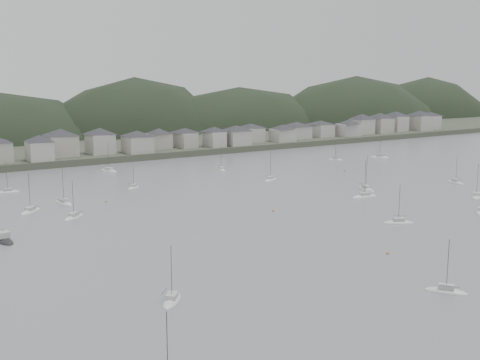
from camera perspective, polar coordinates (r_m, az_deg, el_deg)
ground at (r=137.78m, az=17.53°, el=-7.00°), size 900.00×900.00×0.00m
far_shore_land at (r=393.00m, az=-17.95°, el=4.01°), size 900.00×250.00×3.00m
forested_ridge at (r=371.39m, az=-16.06°, el=1.79°), size 851.55×103.94×102.57m
waterfront_town at (r=308.52m, az=-3.21°, el=4.30°), size 451.48×28.46×12.92m
sailboat_lead at (r=210.92m, az=11.87°, el=-0.88°), size 5.30×9.85×12.83m
moored_fleet at (r=184.98m, az=1.63°, el=-2.18°), size 249.86×178.84×13.31m
motor_launch_far at (r=153.90m, az=-21.53°, el=-5.35°), size 4.49×9.39×4.13m
mooring_buoys at (r=172.61m, az=4.19°, el=-3.10°), size 190.64×126.08×0.70m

